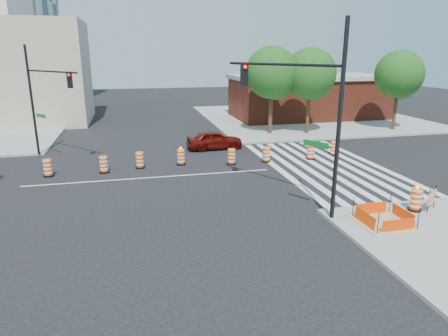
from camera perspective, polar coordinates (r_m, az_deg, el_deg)
The scene contains 23 objects.
ground at distance 23.43m, azimuth -10.32°, elevation -1.36°, with size 120.00×120.00×0.00m, color black.
sidewalk_ne at distance 45.11m, azimuth 11.84°, elevation 7.10°, with size 22.00×22.00×0.15m, color gray.
crosswalk_east at distance 26.26m, azimuth 14.24°, elevation 0.34°, with size 6.75×13.50×0.01m.
lane_centerline at distance 23.43m, azimuth -10.32°, elevation -1.34°, with size 14.00×0.12×0.01m, color silver.
excavation_pit at distance 17.97m, azimuth 21.83°, elevation -7.07°, with size 2.20×2.20×0.90m.
brick_storefront at distance 44.82m, azimuth 12.00°, elevation 9.93°, with size 16.50×8.50×4.60m.
beige_midrise at distance 45.74m, azimuth -27.89°, elevation 11.94°, with size 14.00×10.00×10.00m, color tan.
red_coupe at distance 29.72m, azimuth -1.37°, elevation 4.05°, with size 1.66×4.12×1.40m, color #510A07.
signal_pole_se at distance 17.52m, azimuth 11.44°, elevation 9.40°, with size 3.34×5.32×8.14m.
signal_pole_nw at distance 28.70m, azimuth -24.45°, elevation 9.86°, with size 3.66×4.31×7.31m.
pit_drum at distance 19.74m, azimuth 25.70°, elevation -4.16°, with size 0.60×0.60×1.18m.
barricade at distance 20.06m, azimuth 27.59°, elevation -3.75°, with size 0.81×0.54×1.10m.
tree_north_c at distance 34.88m, azimuth 6.89°, elevation 12.96°, with size 4.42×4.42×7.52m.
tree_north_d at distance 35.42m, azimuth 12.22°, elevation 12.62°, with size 4.34×4.34×7.38m.
tree_north_e at distance 39.55m, azimuth 23.73°, elevation 11.80°, with size 4.23×4.23×7.18m.
median_drum_2 at distance 25.31m, azimuth -23.86°, elevation -0.05°, with size 0.60×0.60×1.02m.
median_drum_3 at distance 24.93m, azimuth -16.79°, elevation 0.42°, with size 0.60×0.60×1.02m.
median_drum_4 at distance 25.38m, azimuth -11.93°, elevation 1.05°, with size 0.60×0.60×1.02m.
median_drum_5 at distance 25.72m, azimuth -6.17°, elevation 1.53°, with size 0.60×0.60×1.18m.
median_drum_6 at distance 25.66m, azimuth 1.08°, elevation 1.57°, with size 0.60×0.60×1.02m.
median_drum_7 at distance 26.37m, azimuth 6.06°, elevation 1.89°, with size 0.60×0.60×1.02m.
median_drum_8 at distance 27.48m, azimuth 12.28°, elevation 2.19°, with size 0.60×0.60×1.02m.
median_drum_9 at distance 28.94m, azimuth 15.48°, elevation 2.67°, with size 0.60×0.60×1.02m.
Camera 1 is at (-0.97, -22.34, 6.98)m, focal length 32.00 mm.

